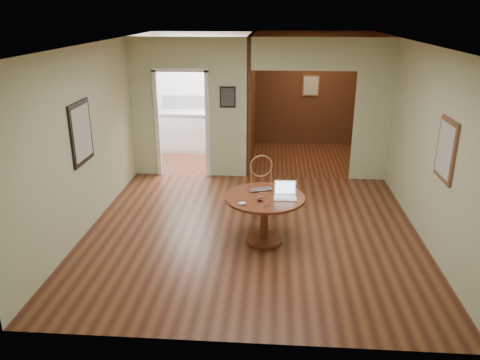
# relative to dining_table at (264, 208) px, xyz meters

# --- Properties ---
(floor) EXTENTS (5.00, 5.00, 0.00)m
(floor) POSITION_rel_dining_table_xyz_m (-0.19, 0.28, -0.52)
(floor) COLOR #461F14
(floor) RESTS_ON ground
(room_shell) EXTENTS (5.20, 7.50, 5.00)m
(room_shell) POSITION_rel_dining_table_xyz_m (-0.66, 3.38, 0.76)
(room_shell) COLOR white
(room_shell) RESTS_ON ground
(dining_table) EXTENTS (1.13, 1.13, 0.71)m
(dining_table) POSITION_rel_dining_table_xyz_m (0.00, 0.00, 0.00)
(dining_table) COLOR brown
(dining_table) RESTS_ON ground
(chair) EXTENTS (0.49, 0.49, 0.97)m
(chair) POSITION_rel_dining_table_xyz_m (-0.07, 1.01, 0.02)
(chair) COLOR brown
(chair) RESTS_ON ground
(open_laptop) EXTENTS (0.32, 0.27, 0.22)m
(open_laptop) POSITION_rel_dining_table_xyz_m (0.28, -0.00, 0.24)
(open_laptop) COLOR white
(open_laptop) RESTS_ON dining_table
(closed_laptop) EXTENTS (0.39, 0.31, 0.03)m
(closed_laptop) POSITION_rel_dining_table_xyz_m (-0.05, 0.17, 0.20)
(closed_laptop) COLOR silver
(closed_laptop) RESTS_ON dining_table
(mouse) EXTENTS (0.12, 0.09, 0.05)m
(mouse) POSITION_rel_dining_table_xyz_m (-0.29, -0.34, 0.21)
(mouse) COLOR white
(mouse) RESTS_ON dining_table
(wine_glass) EXTENTS (0.09, 0.09, 0.10)m
(wine_glass) POSITION_rel_dining_table_xyz_m (-0.06, -0.19, 0.23)
(wine_glass) COLOR white
(wine_glass) RESTS_ON dining_table
(pen) EXTENTS (0.11, 0.10, 0.01)m
(pen) POSITION_rel_dining_table_xyz_m (0.03, -0.35, 0.19)
(pen) COLOR navy
(pen) RESTS_ON dining_table
(kitchen_cabinet) EXTENTS (2.06, 0.60, 0.94)m
(kitchen_cabinet) POSITION_rel_dining_table_xyz_m (-1.54, 4.48, -0.05)
(kitchen_cabinet) COLOR white
(kitchen_cabinet) RESTS_ON ground
(grocery_bag) EXTENTS (0.36, 0.32, 0.32)m
(grocery_bag) POSITION_rel_dining_table_xyz_m (-1.28, 4.48, 0.58)
(grocery_bag) COLOR beige
(grocery_bag) RESTS_ON kitchen_cabinet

